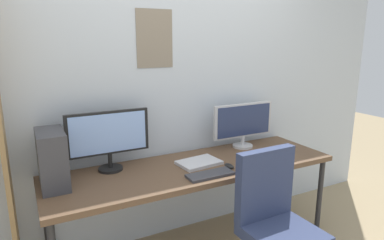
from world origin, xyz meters
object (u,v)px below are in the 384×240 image
desk (195,172)px  monitor_right (243,123)px  monitor_left (109,136)px  computer_mouse (229,166)px  laptop_closed (199,163)px  pc_tower (52,159)px  office_chair (276,240)px  keyboard_main (210,175)px

desk → monitor_right: size_ratio=3.73×
monitor_left → monitor_right: 1.20m
computer_mouse → laptop_closed: bearing=132.2°
monitor_right → pc_tower: 1.60m
office_chair → computer_mouse: (-0.04, 0.50, 0.35)m
office_chair → computer_mouse: size_ratio=10.31×
laptop_closed → computer_mouse: bearing=-53.9°
desk → computer_mouse: (0.20, -0.16, 0.07)m
laptop_closed → office_chair: bearing=-79.3°
office_chair → keyboard_main: 0.61m
office_chair → monitor_left: size_ratio=1.65×
keyboard_main → laptop_closed: size_ratio=1.07×
monitor_left → keyboard_main: monitor_left is taller
keyboard_main → desk: bearing=90.0°
monitor_left → computer_mouse: (0.80, -0.38, -0.24)m
pc_tower → computer_mouse: pc_tower is taller
desk → keyboard_main: keyboard_main is taller
pc_tower → computer_mouse: size_ratio=3.91×
monitor_left → laptop_closed: monitor_left is taller
desk → monitor_left: (-0.60, 0.21, 0.31)m
monitor_right → laptop_closed: (-0.56, -0.20, -0.21)m
monitor_left → laptop_closed: size_ratio=1.87×
monitor_right → keyboard_main: monitor_right is taller
monitor_right → keyboard_main: size_ratio=1.75×
monitor_left → computer_mouse: size_ratio=6.23×
computer_mouse → laptop_closed: (-0.16, 0.18, -0.00)m
pc_tower → laptop_closed: 1.06m
keyboard_main → computer_mouse: size_ratio=3.58×
pc_tower → office_chair: bearing=-31.5°
office_chair → monitor_right: bearing=68.1°
desk → laptop_closed: laptop_closed is taller
keyboard_main → computer_mouse: (0.20, 0.07, 0.01)m
monitor_left → keyboard_main: (0.60, -0.44, -0.25)m
monitor_right → computer_mouse: 0.59m
monitor_left → monitor_right: bearing=-0.0°
office_chair → monitor_right: (0.35, 0.88, 0.56)m
monitor_left → laptop_closed: (0.64, -0.20, -0.25)m
monitor_left → pc_tower: size_ratio=1.59×
monitor_left → monitor_right: (1.20, -0.00, -0.03)m
monitor_right → monitor_left: bearing=180.0°
pc_tower → laptop_closed: size_ratio=1.17×
laptop_closed → pc_tower: bearing=169.2°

